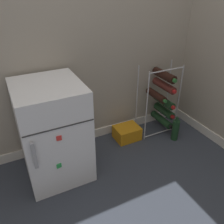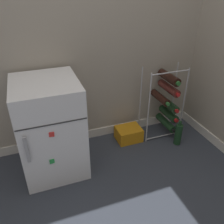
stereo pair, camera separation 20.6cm
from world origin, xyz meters
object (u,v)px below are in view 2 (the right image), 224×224
Objects in this scene: mini_fridge at (51,127)px; soda_box at (129,134)px; loose_bottle_floor at (178,134)px; wine_rack at (167,101)px.

mini_fridge is 0.83m from soda_box.
loose_bottle_floor is at bearing -5.02° from mini_fridge.
loose_bottle_floor is at bearing -83.66° from wine_rack.
mini_fridge is 3.25× the size of soda_box.
mini_fridge is at bearing -170.45° from soda_box.
wine_rack reaches higher than soda_box.
wine_rack is 0.34m from loose_bottle_floor.
mini_fridge is 1.09× the size of wine_rack.
mini_fridge is 1.16m from wine_rack.
wine_rack is 0.51m from soda_box.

